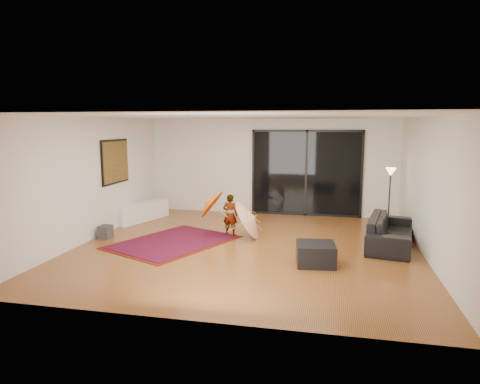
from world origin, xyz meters
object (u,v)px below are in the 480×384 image
(sofa, at_px, (391,231))
(ottoman, at_px, (316,254))
(media_console, at_px, (141,212))
(child, at_px, (230,215))

(sofa, relative_size, ottoman, 3.15)
(media_console, relative_size, ottoman, 2.48)
(media_console, xyz_separation_m, sofa, (6.20, -1.14, 0.08))
(media_console, bearing_deg, child, -0.96)
(media_console, bearing_deg, sofa, 8.93)
(sofa, relative_size, child, 2.24)
(media_console, height_order, child, child)
(ottoman, relative_size, child, 0.71)
(ottoman, bearing_deg, media_console, 150.10)
(ottoman, bearing_deg, sofa, 46.23)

